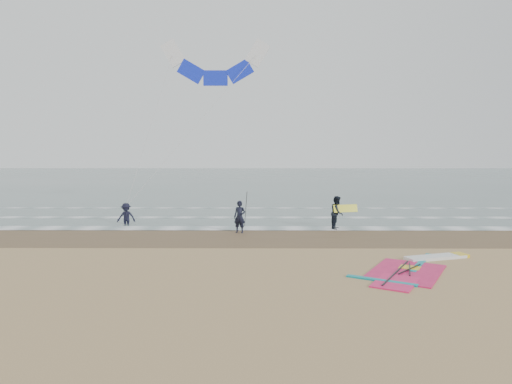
{
  "coord_description": "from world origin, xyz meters",
  "views": [
    {
      "loc": [
        -1.83,
        -15.02,
        4.03
      ],
      "look_at": [
        -1.94,
        5.0,
        2.2
      ],
      "focal_mm": 32.0,
      "sensor_mm": 36.0,
      "label": 1
    }
  ],
  "objects_px": {
    "windsurf_rig": "(416,268)",
    "surf_kite": "(215,66)",
    "person_walking": "(337,213)",
    "person_standing": "(240,217)",
    "person_wading": "(126,211)"
  },
  "relations": [
    {
      "from": "windsurf_rig",
      "to": "person_standing",
      "type": "bearing_deg",
      "value": 133.13
    },
    {
      "from": "person_walking",
      "to": "surf_kite",
      "type": "bearing_deg",
      "value": 71.82
    },
    {
      "from": "surf_kite",
      "to": "person_wading",
      "type": "bearing_deg",
      "value": -134.33
    },
    {
      "from": "person_standing",
      "to": "person_walking",
      "type": "distance_m",
      "value": 5.08
    },
    {
      "from": "person_standing",
      "to": "person_wading",
      "type": "relative_size",
      "value": 1.03
    },
    {
      "from": "surf_kite",
      "to": "person_walking",
      "type": "bearing_deg",
      "value": -40.97
    },
    {
      "from": "windsurf_rig",
      "to": "person_standing",
      "type": "distance_m",
      "value": 9.27
    },
    {
      "from": "person_walking",
      "to": "person_standing",
      "type": "bearing_deg",
      "value": 125.43
    },
    {
      "from": "person_walking",
      "to": "surf_kite",
      "type": "relative_size",
      "value": 0.17
    },
    {
      "from": "person_walking",
      "to": "surf_kite",
      "type": "height_order",
      "value": "surf_kite"
    },
    {
      "from": "windsurf_rig",
      "to": "surf_kite",
      "type": "distance_m",
      "value": 18.44
    },
    {
      "from": "windsurf_rig",
      "to": "person_wading",
      "type": "distance_m",
      "value": 15.58
    },
    {
      "from": "person_walking",
      "to": "person_wading",
      "type": "distance_m",
      "value": 11.3
    },
    {
      "from": "windsurf_rig",
      "to": "person_wading",
      "type": "xyz_separation_m",
      "value": [
        -12.59,
        9.15,
        0.73
      ]
    },
    {
      "from": "person_standing",
      "to": "person_wading",
      "type": "bearing_deg",
      "value": 176.1
    }
  ]
}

